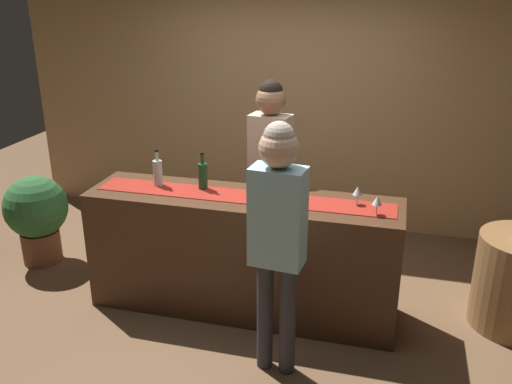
{
  "coord_description": "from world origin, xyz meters",
  "views": [
    {
      "loc": [
        1.1,
        -3.75,
        2.52
      ],
      "look_at": [
        0.11,
        0.0,
        1.03
      ],
      "focal_mm": 38.69,
      "sensor_mm": 36.0,
      "label": 1
    }
  ],
  "objects_px": {
    "wine_bottle_green": "(203,175)",
    "wine_glass_near_customer": "(357,191)",
    "bartender": "(270,158)",
    "wine_glass_mid_counter": "(289,185)",
    "wine_glass_far_end": "(377,201)",
    "potted_plant_tall": "(37,214)",
    "wine_bottle_clear": "(158,172)",
    "customer_sipping": "(278,224)"
  },
  "relations": [
    {
      "from": "wine_glass_far_end",
      "to": "bartender",
      "type": "height_order",
      "value": "bartender"
    },
    {
      "from": "customer_sipping",
      "to": "potted_plant_tall",
      "type": "bearing_deg",
      "value": 164.76
    },
    {
      "from": "wine_glass_mid_counter",
      "to": "bartender",
      "type": "relative_size",
      "value": 0.08
    },
    {
      "from": "wine_bottle_green",
      "to": "wine_glass_far_end",
      "type": "xyz_separation_m",
      "value": [
        1.35,
        -0.18,
        -0.01
      ]
    },
    {
      "from": "wine_glass_near_customer",
      "to": "bartender",
      "type": "bearing_deg",
      "value": 146.3
    },
    {
      "from": "wine_glass_mid_counter",
      "to": "potted_plant_tall",
      "type": "height_order",
      "value": "wine_glass_mid_counter"
    },
    {
      "from": "wine_glass_near_customer",
      "to": "customer_sipping",
      "type": "bearing_deg",
      "value": -120.24
    },
    {
      "from": "bartender",
      "to": "customer_sipping",
      "type": "bearing_deg",
      "value": 114.23
    },
    {
      "from": "wine_bottle_clear",
      "to": "wine_glass_near_customer",
      "type": "bearing_deg",
      "value": -0.11
    },
    {
      "from": "wine_glass_mid_counter",
      "to": "bartender",
      "type": "xyz_separation_m",
      "value": [
        -0.27,
        0.51,
        0.03
      ]
    },
    {
      "from": "wine_bottle_green",
      "to": "customer_sipping",
      "type": "bearing_deg",
      "value": -44.47
    },
    {
      "from": "wine_glass_near_customer",
      "to": "bartender",
      "type": "xyz_separation_m",
      "value": [
        -0.78,
        0.52,
        0.03
      ]
    },
    {
      "from": "wine_glass_far_end",
      "to": "customer_sipping",
      "type": "xyz_separation_m",
      "value": [
        -0.58,
        -0.58,
        0.01
      ]
    },
    {
      "from": "wine_bottle_green",
      "to": "wine_glass_near_customer",
      "type": "height_order",
      "value": "wine_bottle_green"
    },
    {
      "from": "wine_bottle_clear",
      "to": "customer_sipping",
      "type": "relative_size",
      "value": 0.17
    },
    {
      "from": "wine_glass_near_customer",
      "to": "customer_sipping",
      "type": "distance_m",
      "value": 0.85
    },
    {
      "from": "wine_glass_near_customer",
      "to": "wine_glass_far_end",
      "type": "xyz_separation_m",
      "value": [
        0.15,
        -0.16,
        0.0
      ]
    },
    {
      "from": "wine_bottle_clear",
      "to": "wine_glass_near_customer",
      "type": "distance_m",
      "value": 1.58
    },
    {
      "from": "potted_plant_tall",
      "to": "customer_sipping",
      "type": "bearing_deg",
      "value": -20.88
    },
    {
      "from": "wine_bottle_green",
      "to": "bartender",
      "type": "bearing_deg",
      "value": 49.43
    },
    {
      "from": "wine_glass_mid_counter",
      "to": "wine_glass_far_end",
      "type": "relative_size",
      "value": 1.0
    },
    {
      "from": "wine_bottle_clear",
      "to": "wine_glass_mid_counter",
      "type": "bearing_deg",
      "value": 0.35
    },
    {
      "from": "wine_bottle_clear",
      "to": "customer_sipping",
      "type": "xyz_separation_m",
      "value": [
        1.15,
        -0.74,
        0.0
      ]
    },
    {
      "from": "wine_glass_mid_counter",
      "to": "wine_glass_far_end",
      "type": "distance_m",
      "value": 0.68
    },
    {
      "from": "potted_plant_tall",
      "to": "wine_glass_far_end",
      "type": "bearing_deg",
      "value": -6.92
    },
    {
      "from": "wine_glass_mid_counter",
      "to": "bartender",
      "type": "height_order",
      "value": "bartender"
    },
    {
      "from": "wine_glass_mid_counter",
      "to": "wine_bottle_clear",
      "type": "bearing_deg",
      "value": -179.65
    },
    {
      "from": "customer_sipping",
      "to": "bartender",
      "type": "bearing_deg",
      "value": 111.14
    },
    {
      "from": "customer_sipping",
      "to": "wine_glass_mid_counter",
      "type": "bearing_deg",
      "value": 101.57
    },
    {
      "from": "wine_bottle_green",
      "to": "wine_glass_near_customer",
      "type": "relative_size",
      "value": 2.1
    },
    {
      "from": "wine_bottle_clear",
      "to": "bartender",
      "type": "height_order",
      "value": "bartender"
    },
    {
      "from": "wine_bottle_clear",
      "to": "potted_plant_tall",
      "type": "bearing_deg",
      "value": 170.98
    },
    {
      "from": "wine_glass_mid_counter",
      "to": "bartender",
      "type": "bearing_deg",
      "value": 117.98
    },
    {
      "from": "wine_glass_near_customer",
      "to": "potted_plant_tall",
      "type": "relative_size",
      "value": 0.17
    },
    {
      "from": "wine_glass_mid_counter",
      "to": "wine_bottle_green",
      "type": "bearing_deg",
      "value": 178.98
    },
    {
      "from": "wine_bottle_clear",
      "to": "customer_sipping",
      "type": "height_order",
      "value": "customer_sipping"
    },
    {
      "from": "wine_bottle_clear",
      "to": "wine_glass_far_end",
      "type": "bearing_deg",
      "value": -5.26
    },
    {
      "from": "wine_bottle_clear",
      "to": "wine_glass_mid_counter",
      "type": "relative_size",
      "value": 2.1
    },
    {
      "from": "wine_glass_near_customer",
      "to": "wine_glass_far_end",
      "type": "height_order",
      "value": "same"
    },
    {
      "from": "wine_glass_near_customer",
      "to": "potted_plant_tall",
      "type": "bearing_deg",
      "value": 175.74
    },
    {
      "from": "potted_plant_tall",
      "to": "wine_bottle_clear",
      "type": "bearing_deg",
      "value": -9.02
    },
    {
      "from": "wine_bottle_green",
      "to": "customer_sipping",
      "type": "height_order",
      "value": "customer_sipping"
    }
  ]
}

